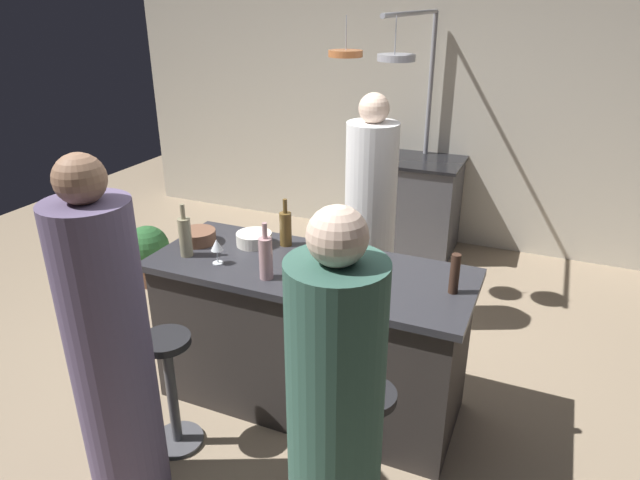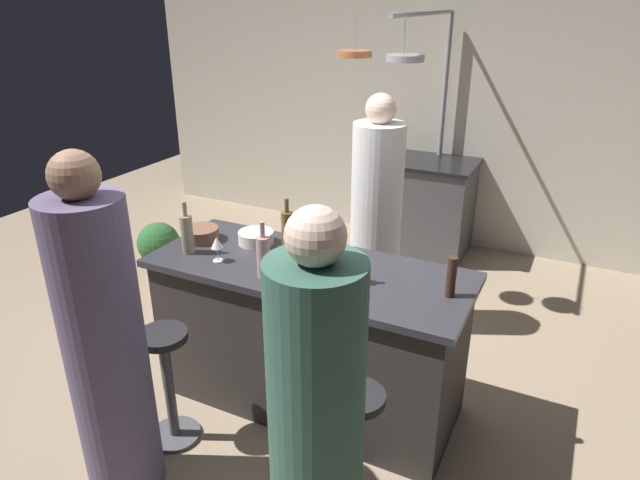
{
  "view_description": "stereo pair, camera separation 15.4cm",
  "coord_description": "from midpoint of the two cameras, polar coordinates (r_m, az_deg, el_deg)",
  "views": [
    {
      "loc": [
        1.14,
        -2.51,
        2.25
      ],
      "look_at": [
        0.0,
        0.15,
        1.0
      ],
      "focal_mm": 31.42,
      "sensor_mm": 36.0,
      "label": 1
    },
    {
      "loc": [
        1.28,
        -2.44,
        2.25
      ],
      "look_at": [
        0.0,
        0.15,
        1.0
      ],
      "focal_mm": 31.42,
      "sensor_mm": 36.0,
      "label": 2
    }
  ],
  "objects": [
    {
      "name": "ground_plane",
      "position": [
        3.56,
        0.18,
        -15.83
      ],
      "size": [
        9.0,
        9.0,
        0.0
      ],
      "primitive_type": "plane",
      "color": "gray"
    },
    {
      "name": "back_wall",
      "position": [
        5.55,
        13.64,
        12.88
      ],
      "size": [
        6.4,
        0.16,
        2.6
      ],
      "primitive_type": "cube",
      "color": "beige",
      "rests_on": "ground_plane"
    },
    {
      "name": "kitchen_island",
      "position": [
        3.29,
        0.19,
        -9.72
      ],
      "size": [
        1.8,
        0.72,
        0.9
      ],
      "color": "#332D2B",
      "rests_on": "ground_plane"
    },
    {
      "name": "stove_range",
      "position": [
        5.39,
        11.78,
        3.31
      ],
      "size": [
        0.8,
        0.64,
        0.89
      ],
      "color": "#47474C",
      "rests_on": "ground_plane"
    },
    {
      "name": "chef",
      "position": [
        3.98,
        6.81,
        1.6
      ],
      "size": [
        0.36,
        0.36,
        1.69
      ],
      "color": "white",
      "rests_on": "ground_plane"
    },
    {
      "name": "bar_stool_right",
      "position": [
        2.72,
        5.26,
        -20.34
      ],
      "size": [
        0.28,
        0.28,
        0.68
      ],
      "color": "#4C4C51",
      "rests_on": "ground_plane"
    },
    {
      "name": "guest_right",
      "position": [
        2.18,
        1.75,
        -19.21
      ],
      "size": [
        0.35,
        0.35,
        1.67
      ],
      "color": "#33594C",
      "rests_on": "ground_plane"
    },
    {
      "name": "bar_stool_left",
      "position": [
        3.16,
        -13.82,
        -13.83
      ],
      "size": [
        0.28,
        0.28,
        0.68
      ],
      "color": "#4C4C51",
      "rests_on": "ground_plane"
    },
    {
      "name": "guest_left",
      "position": [
        2.73,
        -19.48,
        -10.42
      ],
      "size": [
        0.36,
        0.36,
        1.72
      ],
      "color": "#594C6B",
      "rests_on": "ground_plane"
    },
    {
      "name": "overhead_pot_rack",
      "position": [
        4.6,
        10.5,
        15.5
      ],
      "size": [
        0.6,
        1.57,
        2.17
      ],
      "color": "gray",
      "rests_on": "ground_plane"
    },
    {
      "name": "potted_plant",
      "position": [
        4.94,
        -15.2,
        -0.79
      ],
      "size": [
        0.36,
        0.36,
        0.52
      ],
      "color": "brown",
      "rests_on": "ground_plane"
    },
    {
      "name": "cutting_board",
      "position": [
        3.16,
        1.83,
        -1.75
      ],
      "size": [
        0.32,
        0.22,
        0.02
      ],
      "primitive_type": "cube",
      "color": "#997047",
      "rests_on": "kitchen_island"
    },
    {
      "name": "pepper_mill",
      "position": [
        2.82,
        14.76,
        -3.68
      ],
      "size": [
        0.05,
        0.05,
        0.21
      ],
      "primitive_type": "cylinder",
      "color": "#382319",
      "rests_on": "kitchen_island"
    },
    {
      "name": "wine_bottle_dark",
      "position": [
        2.86,
        3.94,
        -2.44
      ],
      "size": [
        0.07,
        0.07,
        0.29
      ],
      "color": "black",
      "rests_on": "kitchen_island"
    },
    {
      "name": "wine_bottle_amber",
      "position": [
        3.31,
        -2.03,
        1.3
      ],
      "size": [
        0.07,
        0.07,
        0.29
      ],
      "color": "brown",
      "rests_on": "kitchen_island"
    },
    {
      "name": "wine_bottle_rose",
      "position": [
        2.92,
        -4.29,
        -1.64
      ],
      "size": [
        0.07,
        0.07,
        0.31
      ],
      "color": "#B78C8E",
      "rests_on": "kitchen_island"
    },
    {
      "name": "wine_bottle_white",
      "position": [
        3.26,
        -12.08,
        0.66
      ],
      "size": [
        0.07,
        0.07,
        0.31
      ],
      "color": "gray",
      "rests_on": "kitchen_island"
    },
    {
      "name": "wine_glass_near_right_guest",
      "position": [
        2.99,
        4.77,
        -1.31
      ],
      "size": [
        0.07,
        0.07,
        0.15
      ],
      "color": "silver",
      "rests_on": "kitchen_island"
    },
    {
      "name": "wine_glass_near_left_guest",
      "position": [
        3.13,
        -9.08,
        -0.41
      ],
      "size": [
        0.07,
        0.07,
        0.15
      ],
      "color": "silver",
      "rests_on": "kitchen_island"
    },
    {
      "name": "mixing_bowl_ceramic",
      "position": [
        3.36,
        -5.23,
        0.25
      ],
      "size": [
        0.21,
        0.21,
        0.07
      ],
      "primitive_type": "cylinder",
      "color": "silver",
      "rests_on": "kitchen_island"
    },
    {
      "name": "mixing_bowl_wooden",
      "position": [
        3.45,
        -10.8,
        0.59
      ],
      "size": [
        0.22,
        0.22,
        0.08
      ],
      "primitive_type": "cylinder",
      "color": "brown",
      "rests_on": "kitchen_island"
    },
    {
      "name": "mixing_bowl_steel",
      "position": [
        2.89,
        0.36,
        -3.7
      ],
      "size": [
        0.15,
        0.15,
        0.07
      ],
      "primitive_type": "cylinder",
      "color": "#B7B7BC",
      "rests_on": "kitchen_island"
    }
  ]
}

